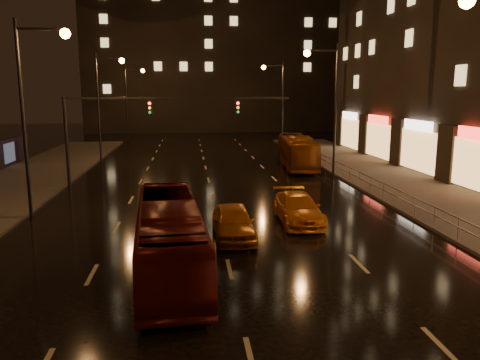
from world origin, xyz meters
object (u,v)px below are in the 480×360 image
object	(u,v)px
bus_red	(170,237)
taxi_far	(298,208)
taxi_near	(233,222)
bus_curb	(297,152)

from	to	relation	value
bus_red	taxi_far	bearing A→B (deg)	40.07
bus_red	taxi_near	xyz separation A→B (m)	(2.68, 3.75, -0.57)
bus_curb	taxi_far	distance (m)	17.65
taxi_near	taxi_far	world-z (taller)	taxi_near
taxi_near	taxi_far	distance (m)	4.18
bus_curb	taxi_far	bearing A→B (deg)	-97.87
bus_red	taxi_near	bearing A→B (deg)	50.25
bus_curb	taxi_far	world-z (taller)	bus_curb
bus_red	bus_curb	world-z (taller)	bus_curb
bus_curb	taxi_near	xyz separation A→B (m)	(-7.45, -19.47, -0.63)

